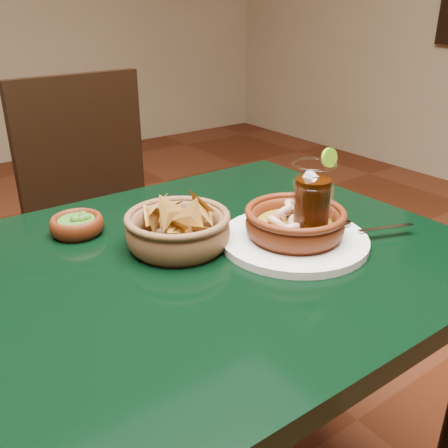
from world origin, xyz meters
TOP-DOWN VIEW (x-y plane):
  - dining_table at (0.00, 0.00)m, footprint 1.20×0.80m
  - dining_chair at (0.21, 0.71)m, footprint 0.49×0.49m
  - shrimp_plate at (0.28, -0.07)m, footprint 0.37×0.29m
  - chip_basket at (0.09, 0.05)m, footprint 0.23×0.23m
  - guacamole_ramekin at (-0.05, 0.23)m, footprint 0.13×0.13m
  - cola_drink at (0.29, -0.09)m, footprint 0.17×0.17m

SIDE VIEW (x-z plane):
  - dining_chair at x=0.21m, z-range 0.05..1.03m
  - dining_table at x=0.00m, z-range 0.28..1.03m
  - guacamole_ramekin at x=-0.05m, z-range 0.75..0.79m
  - shrimp_plate at x=0.28m, z-range 0.74..0.82m
  - chip_basket at x=0.09m, z-range 0.71..0.86m
  - cola_drink at x=0.29m, z-range 0.74..0.93m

